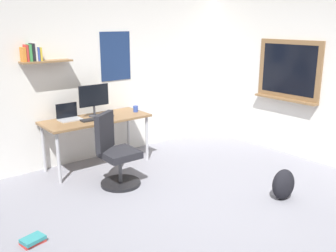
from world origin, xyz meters
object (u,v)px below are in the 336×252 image
(laptop, at_px, (69,116))
(book_stack_on_floor, at_px, (33,240))
(computer_mouse, at_px, (111,116))
(backpack, at_px, (283,184))
(desk, at_px, (96,123))
(keyboard, at_px, (94,119))
(office_chair, at_px, (115,155))
(monitor_primary, at_px, (94,98))
(coffee_mug, at_px, (136,109))

(laptop, height_order, book_stack_on_floor, laptop)
(book_stack_on_floor, bearing_deg, computer_mouse, 38.96)
(backpack, distance_m, book_stack_on_floor, 2.85)
(desk, distance_m, keyboard, 0.14)
(office_chair, distance_m, monitor_primary, 1.05)
(book_stack_on_floor, bearing_deg, office_chair, 27.47)
(keyboard, height_order, computer_mouse, computer_mouse)
(laptop, xyz_separation_m, backpack, (1.56, -2.51, -0.60))
(office_chair, height_order, monitor_primary, monitor_primary)
(monitor_primary, height_order, keyboard, monitor_primary)
(laptop, height_order, keyboard, laptop)
(keyboard, bearing_deg, monitor_primary, 58.17)
(office_chair, height_order, laptop, laptop)
(coffee_mug, distance_m, book_stack_on_floor, 2.68)
(desk, bearing_deg, backpack, -62.80)
(laptop, relative_size, book_stack_on_floor, 1.29)
(laptop, height_order, monitor_primary, monitor_primary)
(coffee_mug, bearing_deg, keyboard, -176.14)
(office_chair, bearing_deg, keyboard, 84.79)
(monitor_primary, distance_m, coffee_mug, 0.68)
(office_chair, distance_m, book_stack_on_floor, 1.57)
(desk, distance_m, backpack, 2.70)
(desk, xyz_separation_m, laptop, (-0.34, 0.15, 0.12))
(laptop, distance_m, computer_mouse, 0.60)
(office_chair, xyz_separation_m, keyboard, (0.06, 0.67, 0.33))
(coffee_mug, bearing_deg, desk, 177.37)
(book_stack_on_floor, bearing_deg, keyboard, 44.10)
(office_chair, relative_size, book_stack_on_floor, 3.96)
(office_chair, bearing_deg, book_stack_on_floor, -152.53)
(desk, xyz_separation_m, keyboard, (-0.08, -0.08, 0.08))
(coffee_mug, bearing_deg, book_stack_on_floor, -146.62)
(keyboard, relative_size, backpack, 0.99)
(desk, height_order, monitor_primary, monitor_primary)
(laptop, distance_m, backpack, 3.02)
(monitor_primary, relative_size, keyboard, 1.25)
(desk, bearing_deg, office_chair, -100.42)
(desk, height_order, office_chair, office_chair)
(monitor_primary, height_order, backpack, monitor_primary)
(keyboard, relative_size, book_stack_on_floor, 1.54)
(keyboard, height_order, coffee_mug, coffee_mug)
(office_chair, bearing_deg, computer_mouse, 62.89)
(monitor_primary, xyz_separation_m, computer_mouse, (0.17, -0.18, -0.25))
(office_chair, height_order, coffee_mug, office_chair)
(desk, relative_size, office_chair, 1.61)
(monitor_primary, relative_size, computer_mouse, 4.46)
(coffee_mug, height_order, book_stack_on_floor, coffee_mug)
(office_chair, distance_m, backpack, 2.12)
(office_chair, xyz_separation_m, laptop, (-0.21, 0.90, 0.37))
(laptop, bearing_deg, coffee_mug, -10.28)
(laptop, distance_m, monitor_primary, 0.44)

